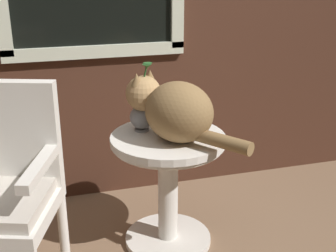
% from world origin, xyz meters
% --- Properties ---
extents(wicker_side_table, '(0.56, 0.56, 0.59)m').
position_xyz_m(wicker_side_table, '(0.09, 0.26, 0.40)').
color(wicker_side_table, silver).
rests_on(wicker_side_table, ground_plane).
extents(cat, '(0.45, 0.58, 0.30)m').
position_xyz_m(cat, '(0.11, 0.21, 0.74)').
color(cat, olive).
rests_on(cat, wicker_side_table).
extents(pewter_vase_with_ivy, '(0.12, 0.12, 0.34)m').
position_xyz_m(pewter_vase_with_ivy, '(-0.01, 0.36, 0.69)').
color(pewter_vase_with_ivy, gray).
rests_on(pewter_vase_with_ivy, wicker_side_table).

